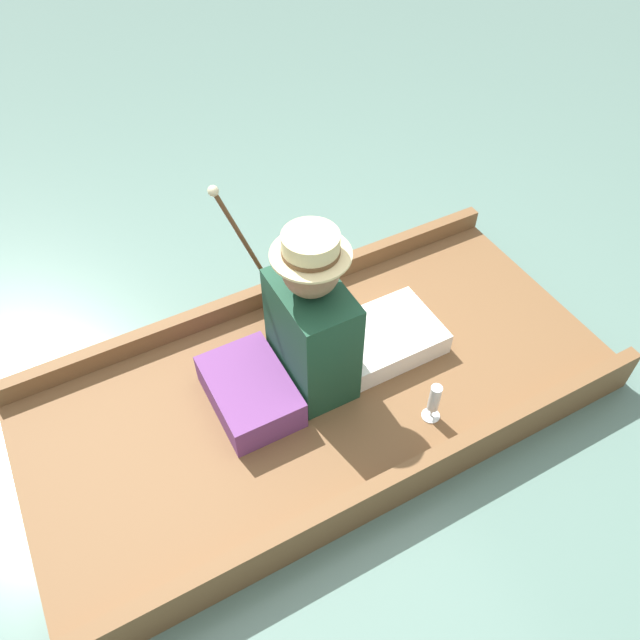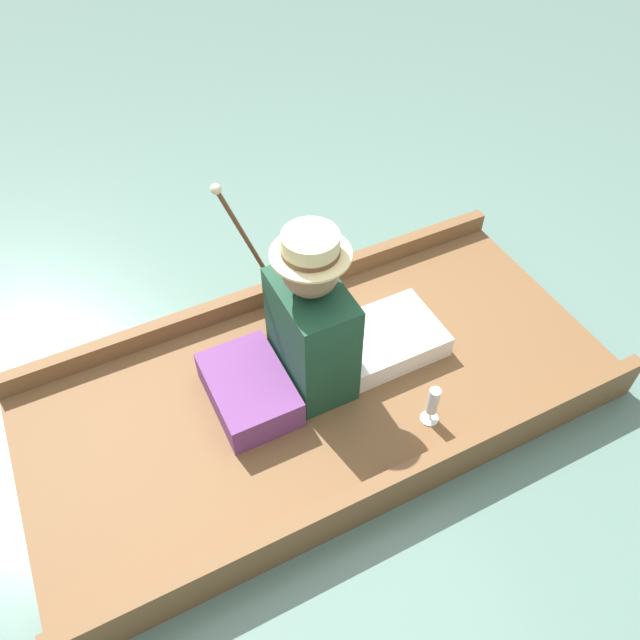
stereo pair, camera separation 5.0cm
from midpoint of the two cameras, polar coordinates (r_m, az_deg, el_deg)
The scene contains 7 objects.
ground_plane at distance 2.79m, azimuth 0.50°, elevation -7.31°, with size 16.00×16.00×0.00m, color slate.
punt_boat at distance 2.74m, azimuth 0.51°, elevation -6.49°, with size 1.18×2.50×0.22m.
seat_cushion at distance 2.60m, azimuth -5.95°, elevation -6.36°, with size 0.44×0.31×0.15m.
seated_person at distance 2.52m, azimuth 1.46°, elevation -0.45°, with size 0.39×0.75×0.79m.
teddy_bear at distance 2.84m, azimuth -2.30°, elevation 2.88°, with size 0.25×0.15×0.36m.
wine_glass at distance 2.54m, azimuth 10.84°, elevation -7.46°, with size 0.08×0.08×0.20m.
walking_cane at distance 2.64m, azimuth -6.08°, elevation 7.11°, with size 0.04×0.29×0.79m.
Camera 2 is at (1.43, -0.72, 2.29)m, focal length 35.00 mm.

